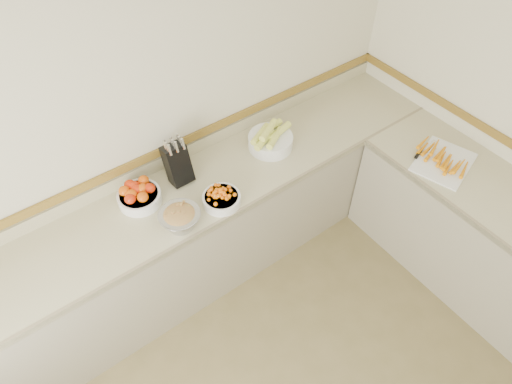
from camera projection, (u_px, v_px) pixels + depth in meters
back_wall at (150, 123)px, 2.87m from camera, size 4.00×0.00×4.00m
counter_back at (191, 237)px, 3.32m from camera, size 4.00×0.65×1.08m
dishwasher at (499, 254)px, 3.25m from camera, size 0.63×0.60×0.84m
knife_block at (177, 163)px, 2.99m from camera, size 0.15×0.18×0.36m
tomato_bowl at (139, 195)px, 2.91m from camera, size 0.28×0.28×0.14m
cherry_tomato_bowl at (222, 198)px, 2.92m from camera, size 0.25×0.25×0.14m
corn_bowl at (270, 139)px, 3.26m from camera, size 0.36×0.32×0.19m
rhubarb_bowl at (180, 218)px, 2.77m from camera, size 0.26×0.26×0.15m
cutting_board at (442, 160)px, 3.19m from camera, size 0.52×0.46×0.06m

